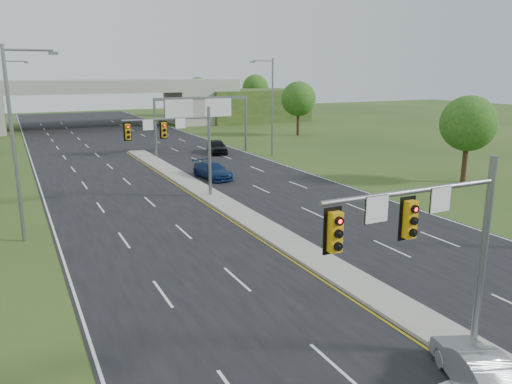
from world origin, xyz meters
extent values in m
plane|color=#264418|center=(0.00, 0.00, 0.00)|extent=(240.00, 240.00, 0.00)
cube|color=black|center=(0.00, 35.00, 0.01)|extent=(24.00, 160.00, 0.02)
cube|color=gray|center=(0.00, 23.00, 0.10)|extent=(2.00, 54.00, 0.16)
cube|color=gold|center=(-1.15, 23.00, 0.03)|extent=(0.12, 54.00, 0.01)
cube|color=gold|center=(1.15, 23.00, 0.03)|extent=(0.12, 54.00, 0.01)
cube|color=silver|center=(-11.80, 35.00, 0.03)|extent=(0.12, 160.00, 0.01)
cube|color=silver|center=(11.80, 35.00, 0.03)|extent=(0.12, 160.00, 0.01)
cylinder|color=slate|center=(0.00, 0.00, 3.50)|extent=(0.24, 0.24, 7.00)
cylinder|color=slate|center=(-3.25, 0.00, 6.20)|extent=(6.50, 0.16, 0.16)
cube|color=#D59A0D|center=(-3.58, -0.25, 5.45)|extent=(0.35, 0.25, 1.10)
cube|color=#D59A0D|center=(-6.17, -0.25, 5.45)|extent=(0.35, 0.25, 1.10)
cube|color=black|center=(-3.58, -0.11, 5.45)|extent=(0.55, 0.04, 1.30)
cube|color=black|center=(-6.17, -0.11, 5.45)|extent=(0.55, 0.04, 1.30)
sphere|color=#FF0C05|center=(-3.58, -0.38, 5.80)|extent=(0.20, 0.20, 0.20)
sphere|color=#FF0C05|center=(-6.17, -0.38, 5.80)|extent=(0.20, 0.20, 0.20)
cube|color=white|center=(-4.68, -0.10, 5.85)|extent=(0.75, 0.04, 0.75)
cube|color=white|center=(-2.27, -0.10, 5.85)|extent=(0.75, 0.04, 0.75)
cylinder|color=slate|center=(0.00, 25.00, 3.50)|extent=(0.24, 0.24, 7.00)
cylinder|color=slate|center=(-3.25, 25.00, 6.20)|extent=(6.50, 0.16, 0.16)
cube|color=#D59A0D|center=(-3.58, 24.75, 5.45)|extent=(0.35, 0.25, 1.10)
cube|color=#D59A0D|center=(-6.17, 24.75, 5.45)|extent=(0.35, 0.25, 1.10)
cube|color=black|center=(-3.58, 24.89, 5.45)|extent=(0.55, 0.04, 1.30)
cube|color=black|center=(-6.17, 24.89, 5.45)|extent=(0.55, 0.04, 1.30)
sphere|color=#FF0C05|center=(-3.58, 24.62, 5.80)|extent=(0.20, 0.20, 0.20)
sphere|color=#FF0C05|center=(-6.17, 24.62, 5.80)|extent=(0.20, 0.20, 0.20)
cube|color=white|center=(-4.68, 24.90, 5.85)|extent=(0.75, 0.04, 0.75)
cube|color=white|center=(-2.27, 24.90, 5.85)|extent=(0.75, 0.04, 0.75)
cylinder|color=slate|center=(1.20, 45.00, 3.30)|extent=(0.28, 0.28, 6.60)
cylinder|color=slate|center=(12.50, 45.00, 3.30)|extent=(0.28, 0.28, 6.60)
cube|color=slate|center=(6.85, 45.00, 6.50)|extent=(11.50, 0.35, 0.35)
cube|color=#0C5626|center=(4.00, 44.80, 5.40)|extent=(3.20, 0.08, 2.00)
cube|color=#0C5626|center=(8.80, 44.80, 5.40)|extent=(3.20, 0.08, 2.00)
cube|color=silver|center=(4.00, 44.75, 5.40)|extent=(3.30, 0.03, 2.10)
cube|color=silver|center=(8.80, 44.75, 5.40)|extent=(3.30, 0.03, 2.10)
cube|color=gray|center=(17.00, 80.00, 3.00)|extent=(6.00, 12.00, 6.00)
cube|color=#264418|center=(30.00, 80.00, 3.00)|extent=(20.00, 14.00, 6.00)
cube|color=gray|center=(0.00, 80.00, 6.60)|extent=(50.00, 12.00, 1.20)
cube|color=gray|center=(0.00, 74.20, 7.65)|extent=(50.00, 0.40, 0.90)
cube|color=gray|center=(0.00, 85.80, 7.65)|extent=(50.00, 0.40, 0.90)
cylinder|color=slate|center=(-13.50, 20.00, 5.50)|extent=(0.20, 0.20, 11.00)
cylinder|color=slate|center=(-12.25, 20.00, 10.70)|extent=(2.50, 0.12, 0.12)
cube|color=slate|center=(-11.00, 20.00, 10.55)|extent=(0.50, 0.25, 0.18)
cylinder|color=slate|center=(-13.50, 55.00, 5.50)|extent=(0.20, 0.20, 11.00)
cylinder|color=slate|center=(-12.25, 55.00, 10.70)|extent=(2.50, 0.12, 0.12)
cube|color=slate|center=(-11.00, 55.00, 10.55)|extent=(0.50, 0.25, 0.18)
cylinder|color=slate|center=(13.50, 40.00, 5.50)|extent=(0.20, 0.20, 11.00)
cylinder|color=slate|center=(12.25, 40.00, 10.70)|extent=(2.50, 0.12, 0.12)
cube|color=slate|center=(11.00, 40.00, 10.55)|extent=(0.50, 0.25, 0.18)
cylinder|color=#382316|center=(22.00, 20.00, 2.00)|extent=(0.44, 0.44, 4.00)
sphere|color=#1B4A13|center=(22.00, 20.00, 5.20)|extent=(4.80, 4.80, 4.80)
cylinder|color=#382316|center=(26.00, 55.00, 2.12)|extent=(0.44, 0.44, 4.25)
sphere|color=#1B4A13|center=(26.00, 55.00, 5.53)|extent=(5.20, 5.20, 5.20)
cylinder|color=#382316|center=(24.00, 94.00, 2.12)|extent=(0.44, 0.44, 4.25)
sphere|color=#1B4A13|center=(24.00, 94.00, 5.53)|extent=(5.60, 5.60, 5.60)
cylinder|color=#382316|center=(38.00, 94.00, 2.25)|extent=(0.44, 0.44, 4.50)
sphere|color=#1B4A13|center=(38.00, 94.00, 5.85)|extent=(6.00, 6.00, 6.00)
imported|color=#A1A5A9|center=(-1.50, -1.40, 0.68)|extent=(2.83, 4.25, 1.32)
imported|color=#0C204C|center=(2.66, 31.32, 0.75)|extent=(2.59, 5.25, 1.47)
imported|color=black|center=(8.42, 44.40, 0.83)|extent=(2.87, 5.05, 1.62)
camera|label=1|loc=(-13.62, -10.57, 9.59)|focal=35.00mm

